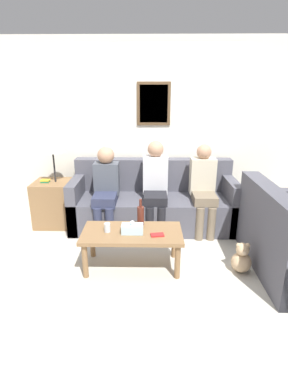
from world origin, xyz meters
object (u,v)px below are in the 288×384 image
at_px(wine_bottle, 141,215).
at_px(person_right, 203,186).
at_px(coffee_table, 132,237).
at_px(person_left, 106,186).
at_px(couch_main, 153,204).
at_px(person_middle, 155,183).
at_px(drinking_glass, 107,228).
at_px(teddy_bear, 241,259).

bearing_deg(wine_bottle, person_right, 43.49).
height_order(coffee_table, person_left, person_left).
relative_size(couch_main, person_middle, 1.86).
bearing_deg(couch_main, person_right, -12.87).
distance_m(wine_bottle, person_right, 1.16).
distance_m(couch_main, coffee_table, 1.15).
distance_m(coffee_table, person_left, 1.05).
bearing_deg(couch_main, drinking_glass, -114.19).
distance_m(person_left, person_middle, 0.68).
height_order(wine_bottle, person_right, person_right).
relative_size(wine_bottle, person_left, 0.27).
xyz_separation_m(person_left, teddy_bear, (1.59, -1.01, -0.50)).
bearing_deg(person_right, drinking_glass, -140.58).
xyz_separation_m(person_left, person_middle, (0.67, 0.05, 0.03)).
relative_size(wine_bottle, teddy_bear, 0.90).
distance_m(drinking_glass, teddy_bear, 1.49).
relative_size(couch_main, person_left, 1.98).
height_order(drinking_glass, teddy_bear, drinking_glass).
distance_m(wine_bottle, teddy_bear, 1.20).
xyz_separation_m(wine_bottle, teddy_bear, (1.10, -0.26, -0.40)).
relative_size(person_left, teddy_bear, 3.40).
height_order(coffee_table, drinking_glass, drinking_glass).
bearing_deg(person_middle, couch_main, 100.38).
distance_m(coffee_table, person_right, 1.37).
height_order(person_right, teddy_bear, person_right).
height_order(person_left, person_right, person_right).
relative_size(drinking_glass, teddy_bear, 0.29).
bearing_deg(drinking_glass, person_left, 98.38).
bearing_deg(teddy_bear, person_left, 147.60).
xyz_separation_m(drinking_glass, teddy_bear, (1.46, -0.07, -0.33)).
xyz_separation_m(couch_main, person_middle, (0.03, -0.14, 0.35)).
bearing_deg(wine_bottle, teddy_bear, -13.19).
bearing_deg(drinking_glass, teddy_bear, -2.82).
bearing_deg(couch_main, wine_bottle, -99.24).
relative_size(wine_bottle, person_middle, 0.25).
height_order(person_left, teddy_bear, person_left).
relative_size(coffee_table, person_middle, 0.88).
height_order(person_middle, person_right, person_middle).
relative_size(drinking_glass, person_middle, 0.08).
bearing_deg(wine_bottle, person_left, 123.23).
xyz_separation_m(coffee_table, person_middle, (0.27, 0.99, 0.31)).
height_order(coffee_table, person_right, person_right).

